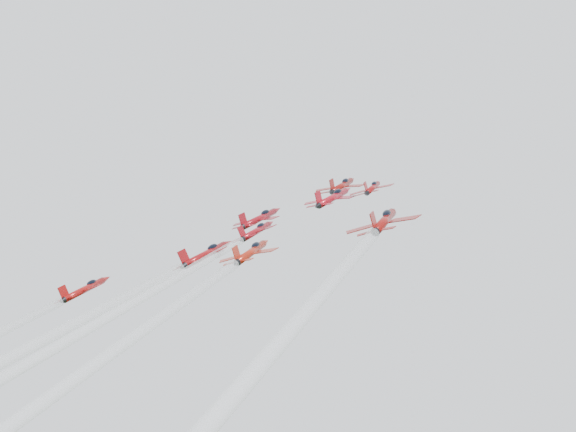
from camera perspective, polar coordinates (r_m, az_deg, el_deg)
The scene contains 7 objects.
jet_lead at distance 162.32m, azimuth 3.88°, elevation 2.19°, with size 10.59×13.23×9.51m.
jet_row2_left at distance 151.23m, azimuth -2.02°, elevation -0.13°, with size 10.29×12.85×9.24m.
jet_row2_center at distance 147.74m, azimuth 3.23°, elevation 1.35°, with size 10.62×13.27×9.54m.
jet_row2_right at distance 144.27m, azimuth 6.06°, elevation 2.04°, with size 8.35×10.43×7.50m.
jet_center at distance 100.90m, azimuth -14.09°, elevation -7.71°, with size 9.05×81.70×56.91m.
jet_rear_right at distance 81.24m, azimuth -18.18°, elevation -11.71°, with size 9.31×84.06×58.56m.
jet_rear_farright at distance 64.20m, azimuth -8.21°, elevation -11.87°, with size 10.32×93.15×64.89m.
Camera 1 is at (66.79, -105.52, 87.72)m, focal length 50.00 mm.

